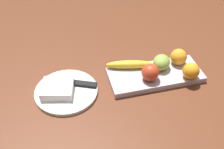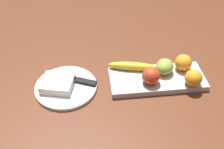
% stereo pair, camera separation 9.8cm
% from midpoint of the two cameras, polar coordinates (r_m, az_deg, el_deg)
% --- Properties ---
extents(ground_plane, '(2.40, 2.40, 0.00)m').
position_cam_midpoint_polar(ground_plane, '(1.05, 7.90, -1.28)').
color(ground_plane, '#5C2E1A').
extents(fruit_tray, '(0.37, 0.15, 0.02)m').
position_cam_midpoint_polar(fruit_tray, '(1.05, 6.71, -0.28)').
color(fruit_tray, '#BBB1C1').
rests_on(fruit_tray, ground_plane).
extents(apple, '(0.07, 0.07, 0.07)m').
position_cam_midpoint_polar(apple, '(0.99, 5.56, 0.35)').
color(apple, '#C43E21').
rests_on(apple, fruit_tray).
extents(banana, '(0.19, 0.07, 0.03)m').
position_cam_midpoint_polar(banana, '(1.05, 1.22, 2.07)').
color(banana, yellow).
rests_on(banana, fruit_tray).
extents(orange_near_apple, '(0.06, 0.06, 0.06)m').
position_cam_midpoint_polar(orange_near_apple, '(1.02, 14.21, 0.65)').
color(orange_near_apple, orange).
rests_on(orange_near_apple, fruit_tray).
extents(orange_near_banana, '(0.07, 0.07, 0.07)m').
position_cam_midpoint_polar(orange_near_banana, '(1.08, 11.79, 3.69)').
color(orange_near_banana, orange).
rests_on(orange_near_banana, fruit_tray).
extents(grape_bunch, '(0.10, 0.10, 0.06)m').
position_cam_midpoint_polar(grape_bunch, '(1.05, 8.08, 2.54)').
color(grape_bunch, '#8AAF44').
rests_on(grape_bunch, fruit_tray).
extents(dinner_plate, '(0.23, 0.23, 0.01)m').
position_cam_midpoint_polar(dinner_plate, '(1.01, -12.67, -3.73)').
color(dinner_plate, white).
rests_on(dinner_plate, ground_plane).
extents(folded_napkin, '(0.13, 0.13, 0.03)m').
position_cam_midpoint_polar(folded_napkin, '(0.99, -14.54, -3.09)').
color(folded_napkin, white).
rests_on(folded_napkin, dinner_plate).
extents(knife, '(0.17, 0.09, 0.01)m').
position_cam_midpoint_polar(knife, '(1.01, -9.54, -2.16)').
color(knife, silver).
rests_on(knife, dinner_plate).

